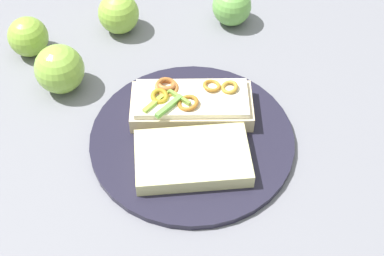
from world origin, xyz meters
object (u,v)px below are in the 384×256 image
at_px(apple_2, 119,13).
at_px(sandwich, 191,104).
at_px(bread_slice_side, 192,158).
at_px(apple_3, 28,37).
at_px(plate, 192,139).
at_px(apple_1, 232,6).
at_px(apple_0, 59,69).

bearing_deg(apple_2, sandwich, 110.78).
bearing_deg(bread_slice_side, sandwich, 86.12).
xyz_separation_m(sandwich, apple_3, (0.25, -0.20, 0.00)).
bearing_deg(apple_3, sandwich, 141.01).
relative_size(sandwich, apple_2, 2.71).
distance_m(apple_2, apple_3, 0.16).
bearing_deg(plate, sandwich, -98.15).
bearing_deg(apple_2, plate, 106.10).
bearing_deg(apple_1, sandwich, 62.24).
height_order(apple_0, apple_3, apple_0).
xyz_separation_m(sandwich, apple_0, (0.20, -0.10, 0.01)).
bearing_deg(plate, apple_3, -46.08).
distance_m(sandwich, apple_3, 0.32).
bearing_deg(apple_3, apple_1, -177.01).
bearing_deg(apple_3, apple_2, -168.04).
distance_m(plate, apple_2, 0.30).
distance_m(apple_1, apple_3, 0.37).
height_order(bread_slice_side, apple_3, apple_3).
xyz_separation_m(apple_1, apple_2, (0.21, -0.01, 0.00)).
height_order(plate, sandwich, sandwich).
distance_m(bread_slice_side, apple_3, 0.38).
relative_size(apple_0, apple_1, 1.13).
relative_size(apple_1, apple_2, 0.97).
height_order(apple_1, apple_2, apple_2).
distance_m(apple_0, apple_3, 0.11).
bearing_deg(apple_0, bread_slice_side, 131.83).
height_order(apple_2, apple_3, apple_2).
bearing_deg(apple_0, sandwich, 152.15).
distance_m(apple_0, apple_2, 0.17).
relative_size(apple_1, apple_3, 1.03).
bearing_deg(bread_slice_side, plate, 85.33).
xyz_separation_m(plate, apple_1, (-0.12, -0.27, 0.03)).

